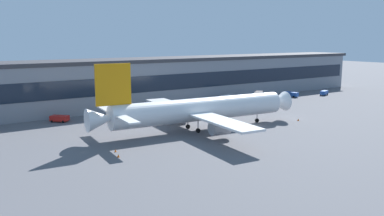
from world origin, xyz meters
TOP-DOWN VIEW (x-y plane):
  - ground_plane at (0.00, 0.00)m, footprint 600.00×600.00m
  - terminal_building at (0.00, 49.19)m, footprint 192.92×18.91m
  - airliner at (-15.53, 4.86)m, footprint 57.04×48.65m
  - catering_truck at (26.51, 26.47)m, footprint 7.27×6.49m
  - pushback_tractor at (-41.32, 34.75)m, footprint 5.21×5.25m
  - follow_me_car at (63.51, 26.32)m, footprint 4.77×3.14m
  - crew_van at (18.61, 35.12)m, footprint 5.52×3.14m
  - belt_loader at (48.76, 31.31)m, footprint 2.50×6.54m
  - traffic_cone_0 at (-41.93, -5.34)m, footprint 0.52×0.52m
  - traffic_cone_1 at (14.33, -2.05)m, footprint 0.52×0.52m
  - traffic_cone_2 at (-40.88, -1.65)m, footprint 0.46×0.46m
  - traffic_cone_3 at (-4.63, -3.01)m, footprint 0.52×0.52m

SIDE VIEW (x-z plane):
  - ground_plane at x=0.00m, z-range 0.00..0.00m
  - traffic_cone_2 at x=-40.88m, z-range 0.00..0.57m
  - traffic_cone_1 at x=14.33m, z-range 0.00..0.64m
  - traffic_cone_0 at x=-41.93m, z-range 0.00..0.64m
  - traffic_cone_3 at x=-4.63m, z-range 0.00..0.65m
  - pushback_tractor at x=-41.32m, z-range 0.17..1.92m
  - follow_me_car at x=63.51m, z-range 0.17..2.02m
  - belt_loader at x=48.76m, z-range 0.18..2.13m
  - crew_van at x=18.61m, z-range 0.18..2.73m
  - catering_truck at x=26.51m, z-range 0.22..4.37m
  - airliner at x=-15.53m, z-range -3.49..13.94m
  - terminal_building at x=0.00m, z-range 0.02..16.10m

